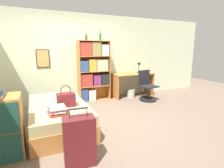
{
  "coord_description": "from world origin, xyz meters",
  "views": [
    {
      "loc": [
        -1.03,
        -3.53,
        1.58
      ],
      "look_at": [
        0.66,
        0.2,
        0.75
      ],
      "focal_mm": 28.0,
      "sensor_mm": 36.0,
      "label": 1
    }
  ],
  "objects_px": {
    "suitcase": "(79,141)",
    "dresser": "(0,129)",
    "bed": "(58,115)",
    "waste_bin": "(131,93)",
    "desk": "(133,80)",
    "desk_lamp": "(139,65)",
    "book_stack_on_bed": "(58,110)",
    "bookcase": "(93,69)",
    "handbag": "(66,99)",
    "bottle_brown": "(100,37)",
    "bottle_green": "(86,38)",
    "desk_chair": "(147,91)"
  },
  "relations": [
    {
      "from": "suitcase",
      "to": "dresser",
      "type": "height_order",
      "value": "dresser"
    },
    {
      "from": "bed",
      "to": "waste_bin",
      "type": "xyz_separation_m",
      "value": [
        2.5,
        1.31,
        -0.12
      ]
    },
    {
      "from": "desk",
      "to": "desk_lamp",
      "type": "height_order",
      "value": "desk_lamp"
    },
    {
      "from": "book_stack_on_bed",
      "to": "bookcase",
      "type": "distance_m",
      "value": 2.49
    },
    {
      "from": "dresser",
      "to": "desk",
      "type": "height_order",
      "value": "dresser"
    },
    {
      "from": "waste_bin",
      "to": "bed",
      "type": "bearing_deg",
      "value": -152.39
    },
    {
      "from": "handbag",
      "to": "bed",
      "type": "bearing_deg",
      "value": 116.65
    },
    {
      "from": "desk",
      "to": "desk_lamp",
      "type": "xyz_separation_m",
      "value": [
        0.26,
        0.03,
        0.49
      ]
    },
    {
      "from": "bottle_brown",
      "to": "bottle_green",
      "type": "bearing_deg",
      "value": 179.76
    },
    {
      "from": "bottle_brown",
      "to": "waste_bin",
      "type": "distance_m",
      "value": 2.06
    },
    {
      "from": "dresser",
      "to": "suitcase",
      "type": "bearing_deg",
      "value": -31.24
    },
    {
      "from": "handbag",
      "to": "dresser",
      "type": "relative_size",
      "value": 0.45
    },
    {
      "from": "handbag",
      "to": "dresser",
      "type": "height_order",
      "value": "dresser"
    },
    {
      "from": "suitcase",
      "to": "desk_lamp",
      "type": "bearing_deg",
      "value": 45.21
    },
    {
      "from": "bottle_brown",
      "to": "desk_lamp",
      "type": "height_order",
      "value": "bottle_brown"
    },
    {
      "from": "suitcase",
      "to": "desk_lamp",
      "type": "relative_size",
      "value": 2.03
    },
    {
      "from": "bookcase",
      "to": "waste_bin",
      "type": "bearing_deg",
      "value": -7.79
    },
    {
      "from": "suitcase",
      "to": "bottle_brown",
      "type": "distance_m",
      "value": 3.53
    },
    {
      "from": "bottle_green",
      "to": "dresser",
      "type": "bearing_deg",
      "value": -131.12
    },
    {
      "from": "handbag",
      "to": "book_stack_on_bed",
      "type": "bearing_deg",
      "value": -121.69
    },
    {
      "from": "book_stack_on_bed",
      "to": "bottle_green",
      "type": "height_order",
      "value": "bottle_green"
    },
    {
      "from": "bed",
      "to": "bottle_brown",
      "type": "distance_m",
      "value": 2.67
    },
    {
      "from": "handbag",
      "to": "desk_chair",
      "type": "xyz_separation_m",
      "value": [
        2.65,
        1.06,
        -0.34
      ]
    },
    {
      "from": "handbag",
      "to": "bottle_green",
      "type": "bearing_deg",
      "value": 61.4
    },
    {
      "from": "bed",
      "to": "desk_lamp",
      "type": "relative_size",
      "value": 4.92
    },
    {
      "from": "bed",
      "to": "bottle_brown",
      "type": "bearing_deg",
      "value": 44.09
    },
    {
      "from": "suitcase",
      "to": "book_stack_on_bed",
      "type": "bearing_deg",
      "value": 101.94
    },
    {
      "from": "handbag",
      "to": "desk_lamp",
      "type": "relative_size",
      "value": 1.02
    },
    {
      "from": "suitcase",
      "to": "handbag",
      "type": "bearing_deg",
      "value": 88.3
    },
    {
      "from": "book_stack_on_bed",
      "to": "bookcase",
      "type": "bearing_deg",
      "value": 57.41
    },
    {
      "from": "bottle_green",
      "to": "bottle_brown",
      "type": "relative_size",
      "value": 0.7
    },
    {
      "from": "book_stack_on_bed",
      "to": "bottle_brown",
      "type": "height_order",
      "value": "bottle_brown"
    },
    {
      "from": "book_stack_on_bed",
      "to": "bottle_green",
      "type": "xyz_separation_m",
      "value": [
        1.13,
        2.03,
        1.33
      ]
    },
    {
      "from": "bed",
      "to": "book_stack_on_bed",
      "type": "height_order",
      "value": "book_stack_on_bed"
    },
    {
      "from": "bottle_green",
      "to": "desk_lamp",
      "type": "bearing_deg",
      "value": -1.69
    },
    {
      "from": "dresser",
      "to": "bed",
      "type": "bearing_deg",
      "value": 41.58
    },
    {
      "from": "suitcase",
      "to": "bottle_green",
      "type": "relative_size",
      "value": 4.25
    },
    {
      "from": "bookcase",
      "to": "desk_chair",
      "type": "height_order",
      "value": "bookcase"
    },
    {
      "from": "suitcase",
      "to": "bottle_green",
      "type": "distance_m",
      "value": 3.37
    },
    {
      "from": "book_stack_on_bed",
      "to": "waste_bin",
      "type": "height_order",
      "value": "book_stack_on_bed"
    },
    {
      "from": "desk",
      "to": "desk_chair",
      "type": "height_order",
      "value": "desk_chair"
    },
    {
      "from": "handbag",
      "to": "bookcase",
      "type": "relative_size",
      "value": 0.23
    },
    {
      "from": "dresser",
      "to": "desk",
      "type": "relative_size",
      "value": 0.68
    },
    {
      "from": "book_stack_on_bed",
      "to": "desk",
      "type": "height_order",
      "value": "desk"
    },
    {
      "from": "dresser",
      "to": "desk",
      "type": "bearing_deg",
      "value": 31.77
    },
    {
      "from": "book_stack_on_bed",
      "to": "dresser",
      "type": "distance_m",
      "value": 0.85
    },
    {
      "from": "bookcase",
      "to": "bottle_brown",
      "type": "xyz_separation_m",
      "value": [
        0.24,
        -0.04,
        0.96
      ]
    },
    {
      "from": "bottle_brown",
      "to": "desk",
      "type": "xyz_separation_m",
      "value": [
        1.1,
        -0.08,
        -1.37
      ]
    },
    {
      "from": "bed",
      "to": "desk",
      "type": "xyz_separation_m",
      "value": [
        2.59,
        1.37,
        0.31
      ]
    },
    {
      "from": "suitcase",
      "to": "desk_lamp",
      "type": "distance_m",
      "value": 3.98
    }
  ]
}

